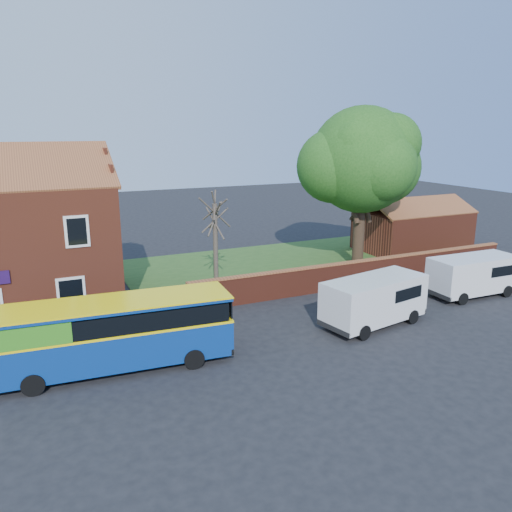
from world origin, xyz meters
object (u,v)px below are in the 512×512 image
large_tree (362,163)px  van_near (374,299)px  van_far (473,274)px  bus (105,332)px

large_tree → van_near: bearing=-121.4°
van_near → van_far: van_near is taller
van_near → large_tree: 12.21m
bus → van_near: size_ratio=1.66×
van_near → bus: bearing=167.1°
van_far → large_tree: large_tree is taller
bus → van_far: bus is taller
bus → van_far: bearing=6.1°
bus → van_far: 20.22m
van_far → van_near: bearing=-169.7°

